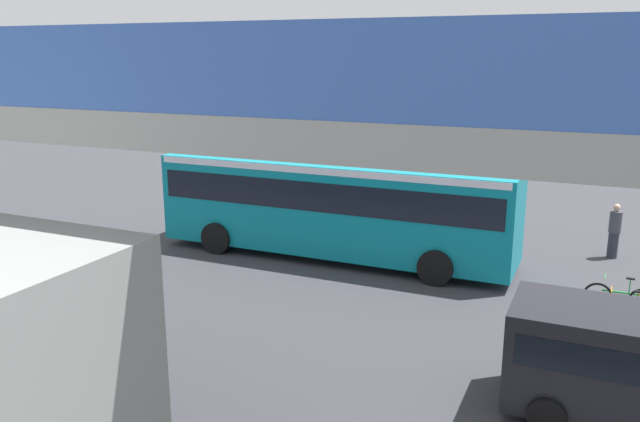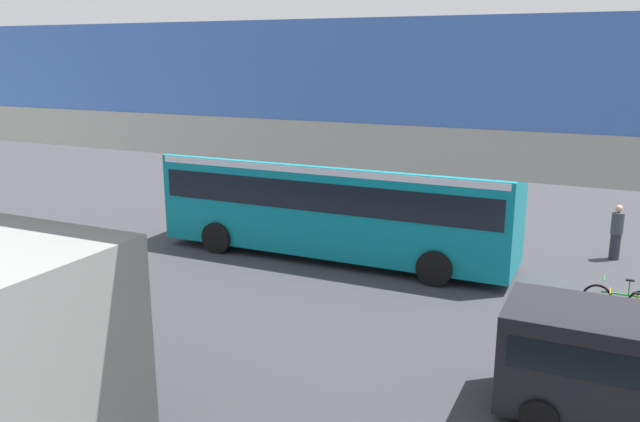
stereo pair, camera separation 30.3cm
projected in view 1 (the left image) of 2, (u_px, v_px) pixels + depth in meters
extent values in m
plane|color=#38383D|center=(345.00, 247.00, 22.01)|extent=(80.00, 80.00, 0.00)
cube|color=#0C8493|center=(334.00, 205.00, 20.58)|extent=(11.50, 2.55, 2.86)
cube|color=black|center=(334.00, 189.00, 20.46)|extent=(11.04, 2.59, 0.90)
cube|color=white|center=(334.00, 165.00, 20.27)|extent=(11.27, 2.58, 0.20)
cube|color=black|center=(185.00, 180.00, 22.79)|extent=(0.04, 2.24, 1.20)
cylinder|color=black|center=(217.00, 238.00, 21.20)|extent=(1.04, 0.30, 1.04)
cylinder|color=black|center=(255.00, 220.00, 23.46)|extent=(1.04, 0.30, 1.04)
cylinder|color=black|center=(436.00, 268.00, 18.28)|extent=(1.04, 0.30, 1.04)
cylinder|color=black|center=(455.00, 244.00, 20.54)|extent=(1.04, 0.30, 1.04)
cylinder|color=black|center=(547.00, 415.00, 11.16)|extent=(0.68, 0.22, 0.68)
cylinder|color=black|center=(556.00, 367.00, 12.89)|extent=(0.68, 0.22, 0.68)
torus|color=black|center=(550.00, 336.00, 14.26)|extent=(0.72, 0.06, 0.72)
torus|color=black|center=(602.00, 344.00, 13.84)|extent=(0.72, 0.06, 0.72)
cube|color=red|center=(577.00, 332.00, 14.00)|extent=(0.89, 0.04, 0.04)
cylinder|color=red|center=(587.00, 325.00, 13.88)|extent=(0.03, 0.03, 0.40)
cube|color=black|center=(588.00, 317.00, 13.83)|extent=(0.20, 0.08, 0.04)
cylinder|color=red|center=(559.00, 313.00, 14.07)|extent=(0.02, 0.44, 0.02)
torus|color=black|center=(604.00, 310.00, 15.69)|extent=(0.72, 0.06, 0.72)
cube|color=orange|center=(628.00, 306.00, 15.44)|extent=(0.89, 0.04, 0.04)
cylinder|color=orange|center=(638.00, 300.00, 15.31)|extent=(0.03, 0.03, 0.40)
cube|color=black|center=(639.00, 292.00, 15.27)|extent=(0.20, 0.08, 0.04)
cylinder|color=orange|center=(612.00, 289.00, 15.51)|extent=(0.02, 0.44, 0.02)
torus|color=black|center=(598.00, 296.00, 16.58)|extent=(0.72, 0.06, 0.72)
cube|color=green|center=(621.00, 292.00, 16.33)|extent=(0.89, 0.04, 0.04)
cylinder|color=green|center=(630.00, 286.00, 16.20)|extent=(0.03, 0.03, 0.40)
cube|color=black|center=(631.00, 279.00, 16.16)|extent=(0.20, 0.08, 0.04)
cylinder|color=green|center=(605.00, 277.00, 16.40)|extent=(0.02, 0.44, 0.02)
cylinder|color=#2D2D38|center=(613.00, 245.00, 20.74)|extent=(0.32, 0.32, 0.85)
cylinder|color=#3F3F47|center=(615.00, 222.00, 20.56)|extent=(0.38, 0.38, 0.70)
sphere|color=tan|center=(617.00, 207.00, 20.44)|extent=(0.22, 0.22, 0.22)
cylinder|color=slate|center=(519.00, 201.00, 22.61)|extent=(0.08, 0.08, 2.80)
cube|color=red|center=(522.00, 170.00, 22.35)|extent=(0.04, 0.60, 0.60)
cube|color=silver|center=(480.00, 237.00, 23.14)|extent=(2.00, 0.20, 0.01)
cube|color=silver|center=(375.00, 225.00, 24.73)|extent=(2.00, 0.20, 0.01)
cube|color=silver|center=(283.00, 215.00, 26.32)|extent=(2.00, 0.20, 0.01)
cube|color=gray|center=(78.00, 116.00, 10.35)|extent=(29.10, 2.60, 0.50)
cube|color=#3359A5|center=(127.00, 64.00, 11.27)|extent=(29.10, 0.08, 1.10)
cube|color=#3359A5|center=(7.00, 67.00, 9.05)|extent=(29.10, 0.08, 1.10)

